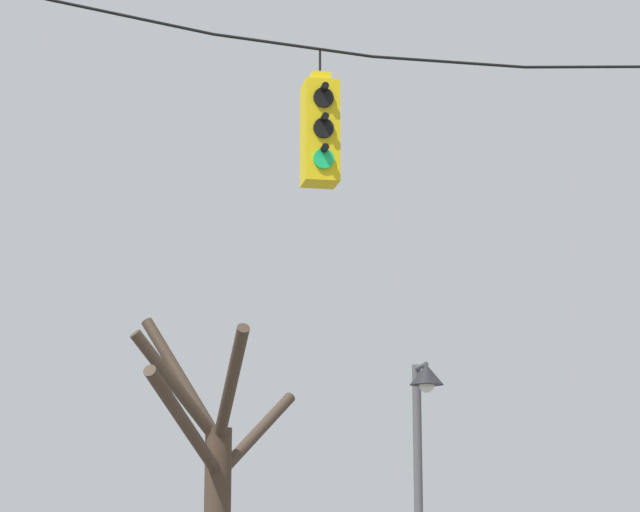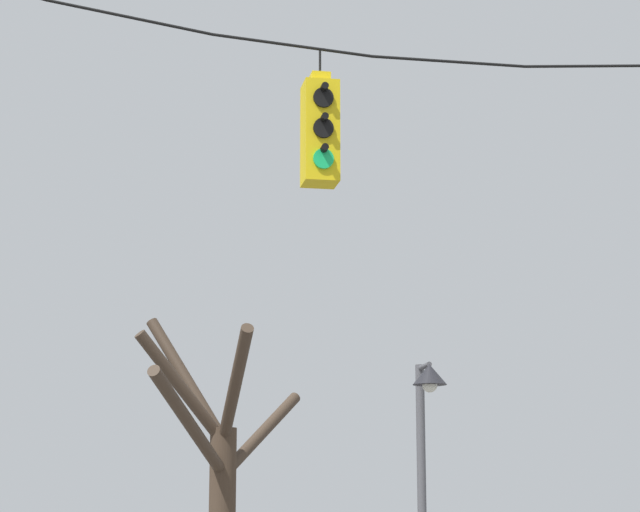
% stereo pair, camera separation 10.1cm
% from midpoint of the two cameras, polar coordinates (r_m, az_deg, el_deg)
% --- Properties ---
extents(span_wire, '(11.26, 0.03, 0.74)m').
position_cam_midpoint_polar(span_wire, '(12.94, 5.70, 9.81)').
color(span_wire, black).
extents(traffic_light_near_left_pole, '(0.34, 0.46, 1.38)m').
position_cam_midpoint_polar(traffic_light_near_left_pole, '(12.28, -0.23, 5.71)').
color(traffic_light_near_left_pole, yellow).
extents(street_lamp, '(0.45, 0.79, 4.07)m').
position_cam_midpoint_polar(street_lamp, '(16.71, 4.54, -8.47)').
color(street_lamp, '#515156').
rests_on(street_lamp, ground_plane).
extents(bare_tree, '(3.10, 4.10, 5.42)m').
position_cam_midpoint_polar(bare_tree, '(20.72, -5.09, -10.10)').
color(bare_tree, '#423326').
rests_on(bare_tree, ground_plane).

